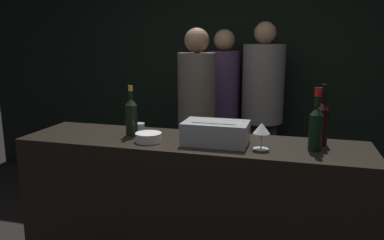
# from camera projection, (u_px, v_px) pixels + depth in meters

# --- Properties ---
(wall_back_chalkboard) EXTENTS (6.40, 0.06, 2.80)m
(wall_back_chalkboard) POSITION_uv_depth(u_px,v_px,m) (241.00, 62.00, 4.05)
(wall_back_chalkboard) COLOR black
(wall_back_chalkboard) RESTS_ON ground_plane
(bar_counter) EXTENTS (2.08, 0.52, 1.04)m
(bar_counter) POSITION_uv_depth(u_px,v_px,m) (191.00, 221.00, 2.35)
(bar_counter) COLOR black
(bar_counter) RESTS_ON ground_plane
(ice_bin_with_bottles) EXTENTS (0.37, 0.23, 0.13)m
(ice_bin_with_bottles) POSITION_uv_depth(u_px,v_px,m) (217.00, 131.00, 2.16)
(ice_bin_with_bottles) COLOR #9EA0A5
(ice_bin_with_bottles) RESTS_ON bar_counter
(bowl_white) EXTENTS (0.16, 0.16, 0.05)m
(bowl_white) POSITION_uv_depth(u_px,v_px,m) (149.00, 137.00, 2.21)
(bowl_white) COLOR white
(bowl_white) RESTS_ON bar_counter
(wine_glass) EXTENTS (0.09, 0.09, 0.15)m
(wine_glass) POSITION_uv_depth(u_px,v_px,m) (262.00, 129.00, 2.04)
(wine_glass) COLOR silver
(wine_glass) RESTS_ON bar_counter
(candle_votive) EXTENTS (0.08, 0.08, 0.05)m
(candle_votive) POSITION_uv_depth(u_px,v_px,m) (139.00, 127.00, 2.48)
(candle_votive) COLOR silver
(candle_votive) RESTS_ON bar_counter
(red_wine_bottle_black_foil) EXTENTS (0.08, 0.08, 0.35)m
(red_wine_bottle_black_foil) POSITION_uv_depth(u_px,v_px,m) (322.00, 121.00, 2.13)
(red_wine_bottle_black_foil) COLOR black
(red_wine_bottle_black_foil) RESTS_ON bar_counter
(red_wine_bottle_burgundy) EXTENTS (0.07, 0.07, 0.34)m
(red_wine_bottle_burgundy) POSITION_uv_depth(u_px,v_px,m) (316.00, 125.00, 2.01)
(red_wine_bottle_burgundy) COLOR black
(red_wine_bottle_burgundy) RESTS_ON bar_counter
(champagne_bottle) EXTENTS (0.08, 0.08, 0.32)m
(champagne_bottle) POSITION_uv_depth(u_px,v_px,m) (131.00, 115.00, 2.34)
(champagne_bottle) COLOR black
(champagne_bottle) RESTS_ON bar_counter
(person_in_hoodie) EXTENTS (0.33, 0.33, 1.74)m
(person_in_hoodie) POSITION_uv_depth(u_px,v_px,m) (197.00, 116.00, 3.31)
(person_in_hoodie) COLOR black
(person_in_hoodie) RESTS_ON ground_plane
(person_blond_tee) EXTENTS (0.32, 0.32, 1.74)m
(person_blond_tee) POSITION_uv_depth(u_px,v_px,m) (223.00, 105.00, 3.83)
(person_blond_tee) COLOR black
(person_blond_tee) RESTS_ON ground_plane
(person_grey_polo) EXTENTS (0.40, 0.40, 1.81)m
(person_grey_polo) POSITION_uv_depth(u_px,v_px,m) (262.00, 105.00, 3.68)
(person_grey_polo) COLOR black
(person_grey_polo) RESTS_ON ground_plane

